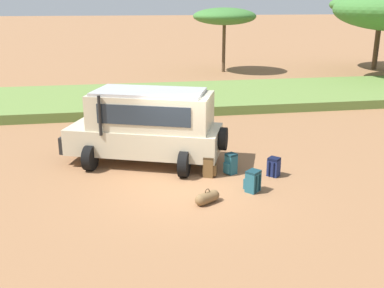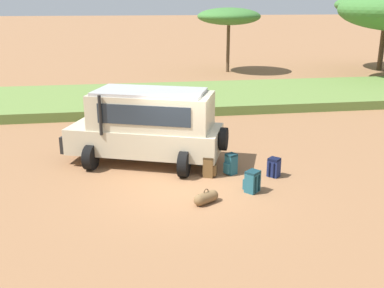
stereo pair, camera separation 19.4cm
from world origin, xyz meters
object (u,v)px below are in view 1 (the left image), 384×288
(safari_vehicle, at_px, (147,125))
(backpack_cluster_center, at_px, (274,167))
(backpack_outermost, at_px, (209,167))
(backpack_beside_front_wheel, at_px, (253,181))
(acacia_tree_right_mid, at_px, (382,5))
(duffel_bag_low_black_case, at_px, (207,198))
(acacia_tree_left_mid, at_px, (224,17))
(backpack_near_rear_wheel, at_px, (231,164))

(safari_vehicle, distance_m, backpack_cluster_center, 4.24)
(safari_vehicle, distance_m, backpack_outermost, 2.52)
(backpack_beside_front_wheel, xyz_separation_m, backpack_cluster_center, (0.99, 1.02, -0.02))
(safari_vehicle, height_order, backpack_cluster_center, safari_vehicle)
(backpack_beside_front_wheel, bearing_deg, acacia_tree_right_mid, 52.01)
(safari_vehicle, relative_size, backpack_beside_front_wheel, 8.71)
(backpack_cluster_center, relative_size, duffel_bag_low_black_case, 0.83)
(backpack_cluster_center, distance_m, duffel_bag_low_black_case, 2.87)
(acacia_tree_left_mid, bearing_deg, safari_vehicle, -110.82)
(backpack_near_rear_wheel, distance_m, acacia_tree_left_mid, 21.38)
(backpack_cluster_center, height_order, backpack_near_rear_wheel, backpack_near_rear_wheel)
(backpack_outermost, relative_size, duffel_bag_low_black_case, 0.90)
(duffel_bag_low_black_case, bearing_deg, backpack_outermost, 76.23)
(backpack_outermost, bearing_deg, acacia_tree_right_mid, 48.60)
(duffel_bag_low_black_case, bearing_deg, acacia_tree_left_mid, 75.11)
(backpack_outermost, distance_m, duffel_bag_low_black_case, 1.92)
(duffel_bag_low_black_case, distance_m, acacia_tree_left_mid, 23.56)
(acacia_tree_left_mid, bearing_deg, duffel_bag_low_black_case, -104.89)
(acacia_tree_left_mid, bearing_deg, backpack_near_rear_wheel, -103.22)
(safari_vehicle, xyz_separation_m, acacia_tree_right_mid, (19.23, 18.31, 3.54))
(safari_vehicle, bearing_deg, backpack_cluster_center, -26.51)
(backpack_near_rear_wheel, xyz_separation_m, acacia_tree_right_mid, (16.79, 19.74, 4.51))
(backpack_near_rear_wheel, xyz_separation_m, backpack_outermost, (-0.70, -0.10, -0.01))
(backpack_outermost, bearing_deg, backpack_near_rear_wheel, 8.33)
(safari_vehicle, height_order, acacia_tree_left_mid, acacia_tree_left_mid)
(acacia_tree_right_mid, bearing_deg, safari_vehicle, -136.40)
(acacia_tree_left_mid, xyz_separation_m, acacia_tree_right_mid, (11.98, -0.76, 0.80))
(backpack_outermost, bearing_deg, safari_vehicle, 138.41)
(backpack_beside_front_wheel, xyz_separation_m, duffel_bag_low_black_case, (-1.42, -0.53, -0.15))
(backpack_cluster_center, height_order, backpack_outermost, backpack_outermost)
(backpack_cluster_center, bearing_deg, acacia_tree_left_mid, 80.33)
(backpack_near_rear_wheel, relative_size, acacia_tree_left_mid, 0.13)
(backpack_outermost, height_order, duffel_bag_low_black_case, backpack_outermost)
(backpack_outermost, xyz_separation_m, acacia_tree_left_mid, (5.52, 20.60, 3.72))
(backpack_outermost, distance_m, acacia_tree_right_mid, 26.84)
(backpack_cluster_center, xyz_separation_m, acacia_tree_left_mid, (3.56, 20.91, 3.75))
(backpack_near_rear_wheel, height_order, acacia_tree_left_mid, acacia_tree_left_mid)
(safari_vehicle, relative_size, backpack_outermost, 8.43)
(safari_vehicle, height_order, backpack_outermost, safari_vehicle)
(safari_vehicle, height_order, acacia_tree_right_mid, acacia_tree_right_mid)
(safari_vehicle, bearing_deg, backpack_outermost, -41.59)
(acacia_tree_right_mid, bearing_deg, acacia_tree_left_mid, 176.37)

